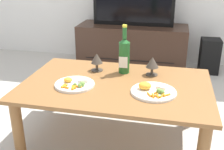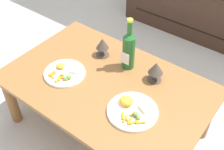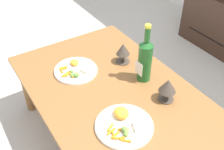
{
  "view_description": "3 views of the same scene",
  "coord_description": "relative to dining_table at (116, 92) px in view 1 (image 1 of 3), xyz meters",
  "views": [
    {
      "loc": [
        0.35,
        -1.68,
        1.18
      ],
      "look_at": [
        -0.03,
        0.01,
        0.48
      ],
      "focal_mm": 45.01,
      "sensor_mm": 36.0,
      "label": 1
    },
    {
      "loc": [
        0.79,
        -0.99,
        1.65
      ],
      "look_at": [
        0.03,
        0.02,
        0.5
      ],
      "focal_mm": 46.29,
      "sensor_mm": 36.0,
      "label": 2
    },
    {
      "loc": [
        0.96,
        -0.62,
        1.45
      ],
      "look_at": [
        -0.03,
        0.02,
        0.51
      ],
      "focal_mm": 43.97,
      "sensor_mm": 36.0,
      "label": 3
    }
  ],
  "objects": [
    {
      "name": "tv_stand",
      "position": [
        -0.12,
        1.53,
        -0.12
      ],
      "size": [
        1.26,
        0.47,
        0.5
      ],
      "color": "#382319",
      "rests_on": "ground_plane"
    },
    {
      "name": "tv_screen",
      "position": [
        -0.12,
        1.53,
        0.39
      ],
      "size": [
        0.93,
        0.05,
        0.51
      ],
      "color": "black",
      "rests_on": "tv_stand"
    },
    {
      "name": "dining_table",
      "position": [
        0.0,
        0.0,
        0.0
      ],
      "size": [
        1.25,
        0.81,
        0.43
      ],
      "color": "brown",
      "rests_on": "ground_plane"
    },
    {
      "name": "wine_bottle",
      "position": [
        0.02,
        0.21,
        0.2
      ],
      "size": [
        0.08,
        0.08,
        0.35
      ],
      "color": "#1E5923",
      "rests_on": "dining_table"
    },
    {
      "name": "dinner_plate_right",
      "position": [
        0.25,
        -0.09,
        0.08
      ],
      "size": [
        0.28,
        0.28,
        0.06
      ],
      "color": "white",
      "rests_on": "dining_table"
    },
    {
      "name": "floor_speaker",
      "position": [
        0.77,
        1.51,
        -0.17
      ],
      "size": [
        0.22,
        0.22,
        0.39
      ],
      "primitive_type": "cube",
      "rotation": [
        0.0,
        0.0,
        0.03
      ],
      "color": "black",
      "rests_on": "ground_plane"
    },
    {
      "name": "dinner_plate_left",
      "position": [
        -0.26,
        -0.1,
        0.08
      ],
      "size": [
        0.26,
        0.26,
        0.04
      ],
      "color": "white",
      "rests_on": "dining_table"
    },
    {
      "name": "goblet_right",
      "position": [
        0.22,
        0.2,
        0.15
      ],
      "size": [
        0.09,
        0.09,
        0.13
      ],
      "color": "#473D33",
      "rests_on": "dining_table"
    },
    {
      "name": "ground_plane",
      "position": [
        0.0,
        0.0,
        -0.37
      ],
      "size": [
        6.4,
        6.4,
        0.0
      ],
      "primitive_type": "plane",
      "color": "#B7B2A8"
    },
    {
      "name": "goblet_left",
      "position": [
        -0.19,
        0.2,
        0.15
      ],
      "size": [
        0.09,
        0.09,
        0.13
      ],
      "color": "#473D33",
      "rests_on": "dining_table"
    }
  ]
}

